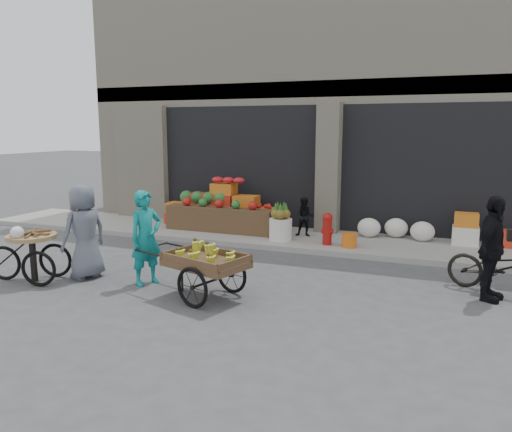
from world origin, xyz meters
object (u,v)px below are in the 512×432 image
at_px(vendor_woman, 146,238).
at_px(bicycle, 502,267).
at_px(tricycle_cart, 32,250).
at_px(cyclist, 492,249).
at_px(banana_cart, 204,258).
at_px(orange_bucket, 349,240).
at_px(vendor_grey, 84,232).
at_px(seated_person, 305,217).
at_px(pineapple_bin, 281,229).
at_px(fire_hydrant, 327,228).

bearing_deg(vendor_woman, bicycle, -48.82).
bearing_deg(tricycle_cart, cyclist, -0.99).
relative_size(banana_cart, cyclist, 1.37).
bearing_deg(vendor_woman, banana_cart, -77.78).
height_order(orange_bucket, cyclist, cyclist).
relative_size(tricycle_cart, vendor_grey, 0.86).
bearing_deg(orange_bucket, seated_person, 149.74).
bearing_deg(vendor_grey, pineapple_bin, 165.10).
bearing_deg(seated_person, vendor_grey, -133.48).
xyz_separation_m(fire_hydrant, bicycle, (3.33, -1.85, -0.05)).
bearing_deg(vendor_woman, orange_bucket, -14.28).
height_order(seated_person, cyclist, cyclist).
xyz_separation_m(seated_person, bicycle, (4.03, -2.50, -0.13)).
xyz_separation_m(pineapple_bin, vendor_woman, (-1.20, -3.57, 0.44)).
height_order(seated_person, tricycle_cart, seated_person).
height_order(orange_bucket, vendor_woman, vendor_woman).
relative_size(banana_cart, bicycle, 1.32).
distance_m(seated_person, bicycle, 4.74).
relative_size(pineapple_bin, vendor_woman, 0.32).
relative_size(orange_bucket, vendor_grey, 0.19).
height_order(bicycle, cyclist, cyclist).
height_order(vendor_woman, tricycle_cart, vendor_woman).
relative_size(vendor_woman, cyclist, 0.98).
distance_m(fire_hydrant, vendor_grey, 5.07).
relative_size(orange_bucket, banana_cart, 0.14).
relative_size(fire_hydrant, tricycle_cart, 0.49).
xyz_separation_m(pineapple_bin, vendor_grey, (-2.43, -3.67, 0.48)).
height_order(pineapple_bin, fire_hydrant, fire_hydrant).
xyz_separation_m(seated_person, tricycle_cart, (-3.54, -4.78, -0.02)).
bearing_deg(cyclist, banana_cart, 128.65).
xyz_separation_m(banana_cart, vendor_woman, (-1.25, 0.27, 0.17)).
bearing_deg(pineapple_bin, banana_cart, -89.34).
distance_m(seated_person, vendor_grey, 5.13).
bearing_deg(fire_hydrant, vendor_grey, -134.23).
bearing_deg(vendor_woman, seated_person, 3.62).
distance_m(banana_cart, cyclist, 4.46).
distance_m(vendor_grey, cyclist, 6.79).
height_order(pineapple_bin, orange_bucket, pineapple_bin).
bearing_deg(orange_bucket, pineapple_bin, 176.42).
height_order(fire_hydrant, vendor_grey, vendor_grey).
relative_size(fire_hydrant, vendor_woman, 0.44).
height_order(orange_bucket, banana_cart, banana_cart).
height_order(pineapple_bin, banana_cart, banana_cart).
distance_m(orange_bucket, cyclist, 3.47).
bearing_deg(vendor_grey, vendor_woman, 113.23).
bearing_deg(tricycle_cart, seated_person, 38.13).
xyz_separation_m(tricycle_cart, cyclist, (7.37, 1.89, 0.26)).
distance_m(vendor_woman, bicycle, 5.88).
bearing_deg(cyclist, fire_hydrant, 72.62).
bearing_deg(pineapple_bin, fire_hydrant, -2.60).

